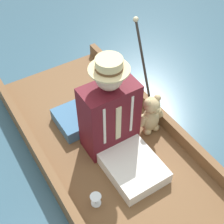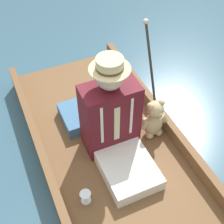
{
  "view_description": "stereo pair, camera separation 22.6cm",
  "coord_description": "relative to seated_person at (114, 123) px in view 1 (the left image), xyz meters",
  "views": [
    {
      "loc": [
        0.81,
        1.33,
        2.14
      ],
      "look_at": [
        -0.03,
        -0.01,
        0.5
      ],
      "focal_mm": 50.0,
      "sensor_mm": 36.0,
      "label": 1
    },
    {
      "loc": [
        0.61,
        1.44,
        2.14
      ],
      "look_at": [
        -0.03,
        -0.01,
        0.5
      ],
      "focal_mm": 50.0,
      "sensor_mm": 36.0,
      "label": 2
    }
  ],
  "objects": [
    {
      "name": "ground_plane",
      "position": [
        0.03,
        -0.02,
        -0.41
      ],
      "size": [
        16.0,
        16.0,
        0.0
      ],
      "primitive_type": "plane",
      "color": "#385B70"
    },
    {
      "name": "punt_boat",
      "position": [
        0.03,
        -0.02,
        -0.35
      ],
      "size": [
        1.12,
        2.43,
        0.23
      ],
      "color": "brown",
      "rests_on": "ground_plane"
    },
    {
      "name": "seat_cushion",
      "position": [
        0.05,
        -0.4,
        -0.25
      ],
      "size": [
        0.5,
        0.35,
        0.11
      ],
      "color": "teal",
      "rests_on": "punt_boat"
    },
    {
      "name": "seated_person",
      "position": [
        0.0,
        0.0,
        0.0
      ],
      "size": [
        0.42,
        0.71,
        0.85
      ],
      "rotation": [
        0.0,
        0.0,
        0.1
      ],
      "color": "white",
      "rests_on": "punt_boat"
    },
    {
      "name": "teddy_bear",
      "position": [
        -0.36,
        -0.01,
        -0.13
      ],
      "size": [
        0.26,
        0.15,
        0.38
      ],
      "color": "tan",
      "rests_on": "punt_boat"
    },
    {
      "name": "wine_glass",
      "position": [
        0.37,
        0.34,
        -0.24
      ],
      "size": [
        0.08,
        0.08,
        0.09
      ],
      "color": "silver",
      "rests_on": "punt_boat"
    },
    {
      "name": "walking_cane",
      "position": [
        -0.43,
        -0.24,
        0.2
      ],
      "size": [
        0.04,
        0.39,
        0.87
      ],
      "color": "#2D2823",
      "rests_on": "punt_boat"
    }
  ]
}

